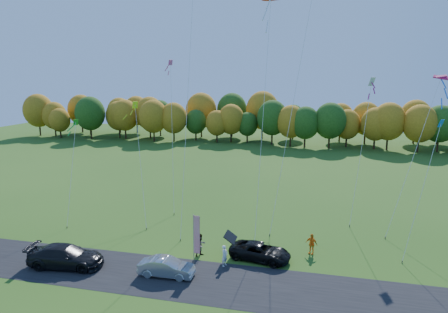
% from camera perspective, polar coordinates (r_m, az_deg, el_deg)
% --- Properties ---
extents(ground, '(160.00, 160.00, 0.00)m').
position_cam_1_polar(ground, '(33.31, -2.48, -13.93)').
color(ground, '#264E14').
extents(asphalt_strip, '(90.00, 6.00, 0.01)m').
position_cam_1_polar(asphalt_strip, '(29.90, -4.68, -17.09)').
color(asphalt_strip, black).
rests_on(asphalt_strip, ground).
extents(tree_line, '(116.00, 12.00, 10.00)m').
position_cam_1_polar(tree_line, '(85.53, 7.68, 1.74)').
color(tree_line, '#1E4711').
rests_on(tree_line, ground).
extents(black_suv, '(5.14, 3.04, 1.34)m').
position_cam_1_polar(black_suv, '(32.47, 5.19, -13.36)').
color(black_suv, black).
rests_on(black_suv, ground).
extents(silver_sedan, '(4.12, 1.54, 1.34)m').
position_cam_1_polar(silver_sedan, '(30.27, -8.20, -15.37)').
color(silver_sedan, '#ADAEB2').
rests_on(silver_sedan, ground).
extents(dark_truck_a, '(5.94, 2.99, 1.66)m').
position_cam_1_polar(dark_truck_a, '(33.47, -21.67, -13.09)').
color(dark_truck_a, black).
rests_on(dark_truck_a, ground).
extents(person_tailgate_a, '(0.57, 0.70, 1.65)m').
position_cam_1_polar(person_tailgate_a, '(31.30, 0.09, -13.99)').
color(person_tailgate_a, white).
rests_on(person_tailgate_a, ground).
extents(person_tailgate_b, '(1.09, 1.13, 1.84)m').
position_cam_1_polar(person_tailgate_b, '(32.93, -3.35, -12.49)').
color(person_tailgate_b, gray).
rests_on(person_tailgate_b, ground).
extents(person_east, '(1.10, 0.79, 1.73)m').
position_cam_1_polar(person_east, '(33.95, 12.38, -12.10)').
color(person_east, orange).
rests_on(person_east, ground).
extents(feather_flag, '(0.53, 0.09, 4.03)m').
position_cam_1_polar(feather_flag, '(30.96, -4.02, -11.00)').
color(feather_flag, '#999999').
rests_on(feather_flag, ground).
extents(kite_delta_blue, '(3.09, 11.70, 27.51)m').
position_cam_1_polar(kite_delta_blue, '(38.63, -5.13, 10.52)').
color(kite_delta_blue, '#4C3F33').
rests_on(kite_delta_blue, ground).
extents(kite_parafoil_orange, '(5.77, 12.54, 33.93)m').
position_cam_1_polar(kite_parafoil_orange, '(40.18, 11.21, 14.87)').
color(kite_parafoil_orange, '#4C3F33').
rests_on(kite_parafoil_orange, ground).
extents(kite_delta_red, '(2.38, 10.57, 22.93)m').
position_cam_1_polar(kite_delta_red, '(36.10, 5.85, 9.99)').
color(kite_delta_red, '#4C3F33').
rests_on(kite_delta_red, ground).
extents(kite_parafoil_rainbow, '(6.45, 7.54, 14.67)m').
position_cam_1_polar(kite_parafoil_rainbow, '(40.99, 25.59, 0.41)').
color(kite_parafoil_rainbow, '#4C3F33').
rests_on(kite_parafoil_rainbow, ground).
extents(kite_diamond_yellow, '(4.86, 8.01, 11.94)m').
position_cam_1_polar(kite_diamond_yellow, '(41.39, -11.86, -0.77)').
color(kite_diamond_yellow, '#4C3F33').
rests_on(kite_diamond_yellow, ground).
extents(kite_diamond_green, '(1.74, 4.97, 10.24)m').
position_cam_1_polar(kite_diamond_green, '(42.14, -20.94, -2.04)').
color(kite_diamond_green, '#4C3F33').
rests_on(kite_diamond_green, ground).
extents(kite_diamond_white, '(2.38, 5.31, 14.58)m').
position_cam_1_polar(kite_diamond_white, '(41.29, 19.01, 0.78)').
color(kite_diamond_white, '#4C3F33').
rests_on(kite_diamond_white, ground).
extents(kite_diamond_pink, '(3.59, 8.57, 16.44)m').
position_cam_1_polar(kite_diamond_pink, '(44.73, -7.42, 3.31)').
color(kite_diamond_pink, '#4C3F33').
rests_on(kite_diamond_pink, ground).
extents(kite_diamond_blue_low, '(3.08, 3.61, 11.24)m').
position_cam_1_polar(kite_diamond_blue_low, '(34.81, 26.41, -4.55)').
color(kite_diamond_blue_low, '#4C3F33').
rests_on(kite_diamond_blue_low, ground).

